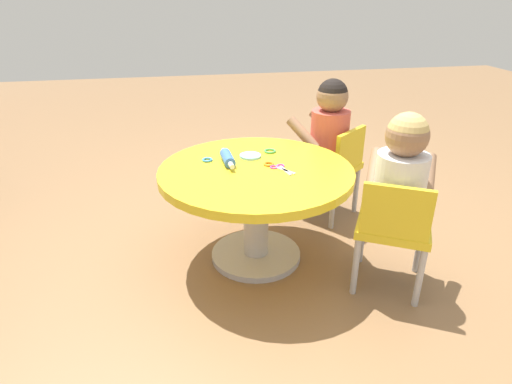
% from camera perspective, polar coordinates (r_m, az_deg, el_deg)
% --- Properties ---
extents(ground_plane, '(10.00, 10.00, 0.00)m').
position_cam_1_polar(ground_plane, '(2.20, -0.00, -8.49)').
color(ground_plane, olive).
extents(craft_table, '(0.89, 0.89, 0.48)m').
position_cam_1_polar(craft_table, '(2.02, -0.00, 0.16)').
color(craft_table, silver).
rests_on(craft_table, ground).
extents(child_chair_left, '(0.41, 0.41, 0.54)m').
position_cam_1_polar(child_chair_left, '(1.93, 17.57, -4.38)').
color(child_chair_left, '#B7B7BC').
rests_on(child_chair_left, ground).
extents(seated_child_left, '(0.43, 0.40, 0.51)m').
position_cam_1_polar(seated_child_left, '(1.87, 18.52, 2.25)').
color(seated_child_left, '#3F4772').
rests_on(seated_child_left, ground).
extents(child_chair_right, '(0.42, 0.42, 0.54)m').
position_cam_1_polar(child_chair_right, '(2.49, 10.00, 3.34)').
color(child_chair_right, '#B7B7BC').
rests_on(child_chair_right, ground).
extents(seated_child_right, '(0.44, 0.43, 0.51)m').
position_cam_1_polar(seated_child_right, '(2.44, 9.60, 8.51)').
color(seated_child_right, '#3F4772').
rests_on(seated_child_right, ground).
extents(rolling_pin, '(0.23, 0.06, 0.05)m').
position_cam_1_polar(rolling_pin, '(2.02, -3.75, 4.47)').
color(rolling_pin, '#3F72CC').
rests_on(rolling_pin, craft_table).
extents(craft_scissors, '(0.14, 0.10, 0.01)m').
position_cam_1_polar(craft_scissors, '(1.97, 3.27, 3.14)').
color(craft_scissors, silver).
rests_on(craft_scissors, craft_table).
extents(playdough_blob_0, '(0.10, 0.10, 0.01)m').
position_cam_1_polar(playdough_blob_0, '(2.10, -0.81, 4.76)').
color(playdough_blob_0, '#8CCCF2').
rests_on(playdough_blob_0, craft_table).
extents(cookie_cutter_0, '(0.06, 0.06, 0.01)m').
position_cam_1_polar(cookie_cutter_0, '(2.17, 1.84, 5.40)').
color(cookie_cutter_0, '#4CB259').
rests_on(cookie_cutter_0, craft_table).
extents(cookie_cutter_1, '(0.05, 0.05, 0.01)m').
position_cam_1_polar(cookie_cutter_1, '(2.07, -6.41, 4.23)').
color(cookie_cutter_1, '#3F99D8').
rests_on(cookie_cutter_1, craft_table).
extents(cookie_cutter_2, '(0.05, 0.05, 0.01)m').
position_cam_1_polar(cookie_cutter_2, '(2.01, 1.71, 3.70)').
color(cookie_cutter_2, orange).
rests_on(cookie_cutter_2, craft_table).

